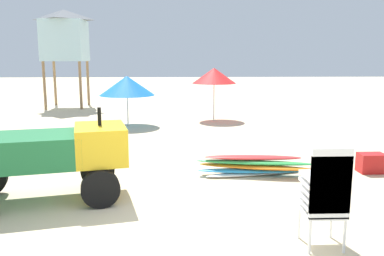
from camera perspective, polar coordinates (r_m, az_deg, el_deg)
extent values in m
plane|color=beige|center=(5.62, -1.83, -14.36)|extent=(80.00, 80.00, 0.00)
cube|color=#1E6B38|center=(6.93, -22.72, -2.99)|extent=(2.00, 1.48, 0.50)
cube|color=gold|center=(6.86, -12.77, -2.14)|extent=(1.03, 1.25, 0.60)
cylinder|color=black|center=(6.78, -12.92, 1.58)|extent=(0.07, 0.07, 0.30)
cylinder|color=black|center=(7.54, -13.18, -5.75)|extent=(0.63, 0.31, 0.60)
cylinder|color=black|center=(6.49, -12.77, -8.35)|extent=(0.63, 0.31, 0.60)
cube|color=white|center=(5.32, 17.85, -11.16)|extent=(0.48, 0.48, 0.04)
cube|color=white|center=(5.06, 18.83, -9.92)|extent=(0.48, 0.04, 0.40)
cube|color=white|center=(5.29, 17.90, -10.25)|extent=(0.48, 0.48, 0.04)
cube|color=white|center=(5.03, 18.89, -8.95)|extent=(0.48, 0.04, 0.40)
cube|color=white|center=(5.26, 17.95, -9.33)|extent=(0.48, 0.48, 0.04)
cube|color=white|center=(5.00, 18.95, -7.98)|extent=(0.48, 0.04, 0.40)
cube|color=white|center=(5.23, 18.01, -8.40)|extent=(0.48, 0.48, 0.04)
cube|color=white|center=(4.98, 19.01, -6.99)|extent=(0.48, 0.04, 0.40)
cube|color=white|center=(5.21, 18.06, -7.46)|extent=(0.48, 0.48, 0.04)
cube|color=white|center=(4.95, 19.07, -6.00)|extent=(0.48, 0.04, 0.40)
cube|color=white|center=(5.18, 18.12, -6.51)|extent=(0.48, 0.48, 0.04)
cube|color=white|center=(4.93, 19.13, -4.99)|extent=(0.48, 0.04, 0.40)
cylinder|color=white|center=(5.66, 19.02, -12.43)|extent=(0.04, 0.04, 0.42)
cylinder|color=white|center=(5.53, 14.86, -12.77)|extent=(0.04, 0.04, 0.42)
cylinder|color=white|center=(5.30, 20.70, -14.10)|extent=(0.04, 0.04, 0.42)
cylinder|color=white|center=(5.16, 16.26, -14.53)|extent=(0.04, 0.04, 0.42)
ellipsoid|color=white|center=(8.20, 9.40, -6.22)|extent=(2.21, 0.74, 0.08)
ellipsoid|color=#268CCC|center=(8.05, 9.19, -5.92)|extent=(2.34, 0.35, 0.08)
ellipsoid|color=orange|center=(8.00, 8.98, -5.42)|extent=(2.24, 0.80, 0.08)
ellipsoid|color=green|center=(8.00, 8.77, -4.82)|extent=(2.28, 0.61, 0.08)
ellipsoid|color=red|center=(8.05, 8.59, -4.13)|extent=(1.92, 0.42, 0.08)
cylinder|color=olive|center=(18.89, -20.08, 5.64)|extent=(0.12, 0.12, 2.10)
cylinder|color=olive|center=(18.48, -15.44, 5.80)|extent=(0.12, 0.12, 2.10)
cylinder|color=olive|center=(20.38, -18.76, 6.00)|extent=(0.12, 0.12, 2.10)
cylinder|color=olive|center=(20.00, -14.44, 6.15)|extent=(0.12, 0.12, 2.10)
cube|color=silver|center=(19.39, -17.49, 11.66)|extent=(1.80, 1.80, 1.80)
pyramid|color=#4C5156|center=(19.46, -17.67, 14.97)|extent=(1.98, 1.98, 0.45)
cylinder|color=beige|center=(13.75, -9.09, 3.79)|extent=(0.04, 0.04, 1.68)
cone|color=blue|center=(13.71, -9.15, 5.93)|extent=(1.85, 1.85, 0.65)
cylinder|color=beige|center=(14.85, 3.11, 4.80)|extent=(0.04, 0.04, 1.90)
cone|color=red|center=(14.80, 3.13, 7.38)|extent=(1.60, 1.60, 0.56)
cube|color=red|center=(8.97, 23.96, -4.52)|extent=(0.51, 0.35, 0.39)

